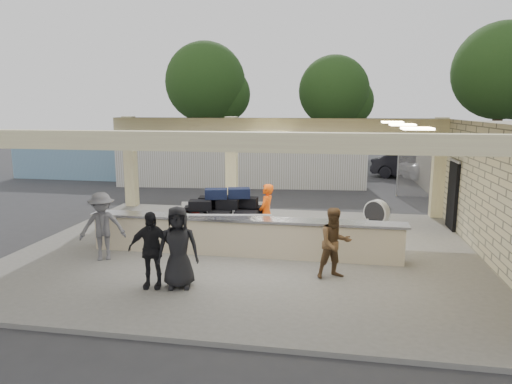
% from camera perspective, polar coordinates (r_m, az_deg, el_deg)
% --- Properties ---
extents(ground, '(120.00, 120.00, 0.00)m').
position_cam_1_polar(ground, '(12.48, -1.13, -7.54)').
color(ground, '#2C2C2F').
rests_on(ground, ground).
extents(pavilion, '(12.01, 10.00, 3.55)m').
position_cam_1_polar(pavilion, '(12.73, 0.36, -0.89)').
color(pavilion, '#625F5B').
rests_on(pavilion, ground).
extents(baggage_counter, '(8.20, 0.58, 0.98)m').
position_cam_1_polar(baggage_counter, '(11.84, -1.61, -5.57)').
color(baggage_counter, '#C6B594').
rests_on(baggage_counter, pavilion).
extents(luggage_cart, '(2.87, 2.05, 1.54)m').
position_cam_1_polar(luggage_cart, '(12.88, -4.14, -2.65)').
color(luggage_cart, silver).
rests_on(luggage_cart, pavilion).
extents(drum_fan, '(0.81, 0.69, 0.90)m').
position_cam_1_polar(drum_fan, '(14.98, 14.84, -2.53)').
color(drum_fan, silver).
rests_on(drum_fan, pavilion).
extents(baggage_handler, '(0.46, 0.67, 1.68)m').
position_cam_1_polar(baggage_handler, '(12.80, 1.30, -2.71)').
color(baggage_handler, '#FF570D').
rests_on(baggage_handler, pavilion).
extents(passenger_a, '(0.85, 0.64, 1.60)m').
position_cam_1_polar(passenger_a, '(10.33, 9.82, -6.32)').
color(passenger_a, brown).
rests_on(passenger_a, pavilion).
extents(passenger_b, '(1.00, 0.47, 1.65)m').
position_cam_1_polar(passenger_b, '(9.90, -12.99, -7.04)').
color(passenger_b, black).
rests_on(passenger_b, pavilion).
extents(passenger_c, '(1.17, 0.82, 1.72)m').
position_cam_1_polar(passenger_c, '(11.99, -18.65, -4.08)').
color(passenger_c, '#535358').
rests_on(passenger_c, pavilion).
extents(passenger_d, '(0.92, 0.56, 1.75)m').
position_cam_1_polar(passenger_d, '(9.77, -9.71, -6.82)').
color(passenger_d, black).
rests_on(passenger_d, pavilion).
extents(car_white_a, '(5.22, 3.65, 1.36)m').
position_cam_1_polar(car_white_a, '(26.46, 22.68, 2.76)').
color(car_white_a, silver).
rests_on(car_white_a, ground).
extents(car_white_b, '(4.33, 1.68, 1.36)m').
position_cam_1_polar(car_white_b, '(26.04, 28.30, 2.20)').
color(car_white_b, silver).
rests_on(car_white_b, ground).
extents(car_dark, '(4.61, 3.07, 1.45)m').
position_cam_1_polar(car_dark, '(26.57, 19.10, 3.12)').
color(car_dark, black).
rests_on(car_dark, ground).
extents(container_white, '(12.37, 3.53, 2.64)m').
position_cam_1_polar(container_white, '(23.11, -1.84, 4.16)').
color(container_white, silver).
rests_on(container_white, ground).
extents(container_blue, '(9.24, 2.37, 2.39)m').
position_cam_1_polar(container_blue, '(26.91, -19.09, 4.22)').
color(container_blue, '#7098B4').
rests_on(container_blue, ground).
extents(tree_left, '(6.60, 6.30, 9.00)m').
position_cam_1_polar(tree_left, '(37.20, -5.77, 13.08)').
color(tree_left, '#382619').
rests_on(tree_left, ground).
extents(tree_mid, '(6.00, 5.60, 8.00)m').
position_cam_1_polar(tree_mid, '(37.82, 10.20, 11.98)').
color(tree_mid, '#382619').
rests_on(tree_mid, ground).
extents(tree_right, '(7.20, 7.00, 10.00)m').
position_cam_1_polar(tree_right, '(38.79, 28.74, 12.70)').
color(tree_right, '#382619').
rests_on(tree_right, ground).
extents(adjacent_building, '(6.00, 8.00, 3.20)m').
position_cam_1_polar(adjacent_building, '(22.92, 28.27, 3.57)').
color(adjacent_building, '#B0A68C').
rests_on(adjacent_building, ground).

